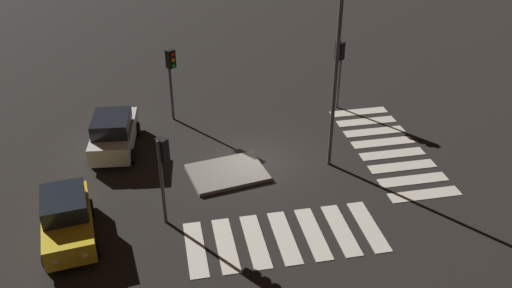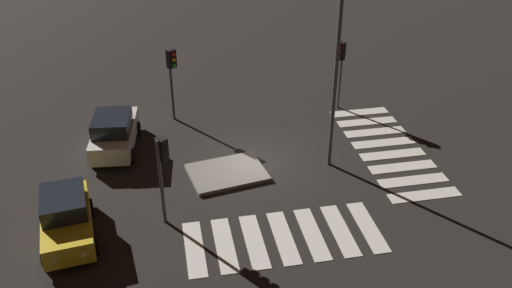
# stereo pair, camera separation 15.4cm
# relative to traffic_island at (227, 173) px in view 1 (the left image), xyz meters

# --- Properties ---
(ground_plane) EXTENTS (80.00, 80.00, 0.00)m
(ground_plane) POSITION_rel_traffic_island_xyz_m (1.50, 0.78, -0.09)
(ground_plane) COLOR black
(traffic_island) EXTENTS (3.76, 3.07, 0.18)m
(traffic_island) POSITION_rel_traffic_island_xyz_m (0.00, 0.00, 0.00)
(traffic_island) COLOR gray
(traffic_island) RESTS_ON ground
(car_white) EXTENTS (2.43, 4.55, 1.92)m
(car_white) POSITION_rel_traffic_island_xyz_m (-5.03, 3.29, 0.85)
(car_white) COLOR silver
(car_white) RESTS_ON ground
(car_yellow) EXTENTS (2.41, 4.39, 1.84)m
(car_yellow) POSITION_rel_traffic_island_xyz_m (-6.64, -3.17, 0.81)
(car_yellow) COLOR gold
(car_yellow) RESTS_ON ground
(traffic_light_south) EXTENTS (0.53, 0.54, 3.78)m
(traffic_light_south) POSITION_rel_traffic_island_xyz_m (-2.84, -2.85, 2.77)
(traffic_light_south) COLOR #47474C
(traffic_light_south) RESTS_ON ground
(traffic_light_north) EXTENTS (0.53, 0.54, 3.92)m
(traffic_light_north) POSITION_rel_traffic_island_xyz_m (7.03, 5.51, 2.88)
(traffic_light_north) COLOR #47474C
(traffic_light_north) RESTS_ON ground
(traffic_light_west) EXTENTS (0.54, 0.53, 4.01)m
(traffic_light_west) POSITION_rel_traffic_island_xyz_m (-1.95, 5.87, 2.95)
(traffic_light_west) COLOR #47474C
(traffic_light_west) RESTS_ON ground
(street_lamp) EXTENTS (0.56, 0.56, 8.38)m
(street_lamp) POSITION_rel_traffic_island_xyz_m (4.84, -0.04, 5.55)
(street_lamp) COLOR #47474C
(street_lamp) RESTS_ON ground
(crosswalk_near) EXTENTS (7.60, 3.20, 0.02)m
(crosswalk_near) POSITION_rel_traffic_island_xyz_m (1.50, -4.82, -0.08)
(crosswalk_near) COLOR silver
(crosswalk_near) RESTS_ON ground
(crosswalk_side) EXTENTS (3.20, 8.75, 0.02)m
(crosswalk_side) POSITION_rel_traffic_island_xyz_m (8.14, 0.78, -0.08)
(crosswalk_side) COLOR silver
(crosswalk_side) RESTS_ON ground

